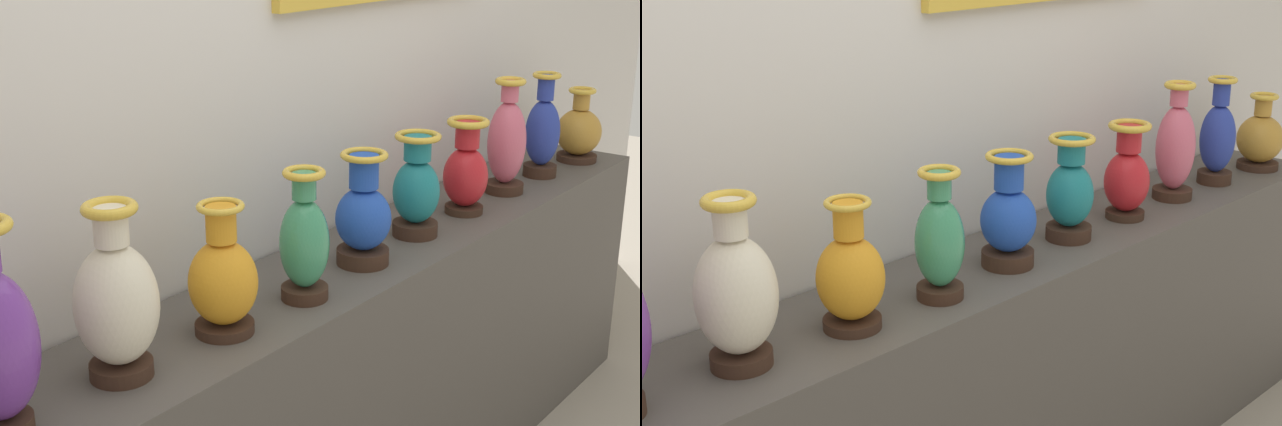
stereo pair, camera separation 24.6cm
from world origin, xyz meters
TOP-DOWN VIEW (x-y plane):
  - display_shelf at (0.00, 0.00)m, footprint 3.56×0.41m
  - back_wall at (0.01, 0.27)m, footprint 5.93×0.14m
  - vase_ivory at (-0.72, -0.02)m, footprint 0.18×0.18m
  - vase_amber at (-0.43, -0.05)m, footprint 0.17×0.17m
  - vase_jade at (-0.15, -0.07)m, footprint 0.13×0.13m
  - vase_sapphire at (0.14, -0.04)m, footprint 0.16×0.16m
  - vase_teal at (0.43, -0.03)m, footprint 0.14×0.14m
  - vase_crimson at (0.72, -0.04)m, footprint 0.15×0.15m
  - vase_rose at (1.01, -0.03)m, footprint 0.14×0.14m
  - vase_cobalt at (1.29, -0.04)m, footprint 0.13×0.13m
  - vase_ochre at (1.58, -0.06)m, footprint 0.18×0.18m

SIDE VIEW (x-z plane):
  - display_shelf at x=0.00m, z-range 0.00..0.92m
  - vase_ochre at x=1.58m, z-range 0.89..1.19m
  - vase_amber at x=-0.43m, z-range 0.89..1.22m
  - vase_sapphire at x=0.14m, z-range 0.90..1.23m
  - vase_crimson at x=0.72m, z-range 0.91..1.23m
  - vase_teal at x=0.43m, z-range 0.91..1.23m
  - vase_jade at x=-0.15m, z-range 0.90..1.25m
  - vase_cobalt at x=1.29m, z-range 0.89..1.29m
  - vase_ivory at x=-0.72m, z-range 0.90..1.29m
  - vase_rose at x=1.01m, z-range 0.90..1.31m
  - back_wall at x=0.01m, z-range 0.01..3.09m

